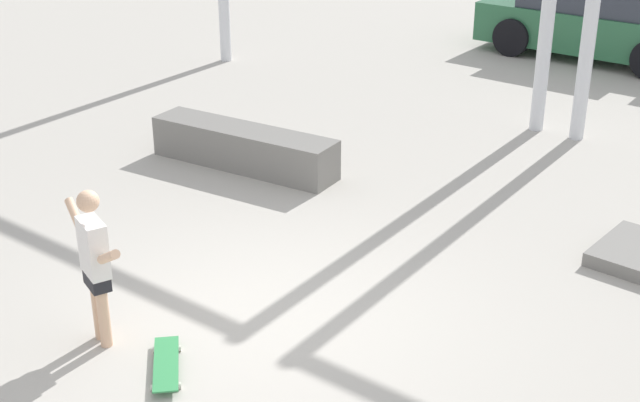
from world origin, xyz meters
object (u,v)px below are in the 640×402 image
object	(u,v)px
skateboard	(166,364)
skateboarder	(95,260)
parked_car_green	(596,21)
grind_box	(244,148)

from	to	relation	value
skateboard	skateboarder	bearing A→B (deg)	-133.45
skateboarder	parked_car_green	xyz separation A→B (m)	(-0.26, 11.96, -0.14)
grind_box	parked_car_green	xyz separation A→B (m)	(1.53, 8.09, 0.42)
skateboarder	skateboard	distance (m)	1.09
skateboard	grind_box	world-z (taller)	grind_box
skateboard	parked_car_green	bearing A→B (deg)	139.29
grind_box	parked_car_green	world-z (taller)	parked_car_green
skateboarder	parked_car_green	world-z (taller)	skateboarder
skateboarder	parked_car_green	distance (m)	11.97
skateboarder	grind_box	bearing A→B (deg)	135.69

